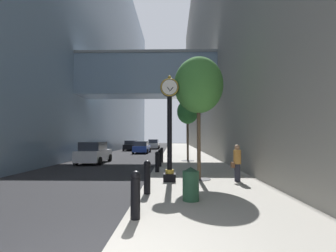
% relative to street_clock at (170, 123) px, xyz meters
% --- Properties ---
extents(ground_plane, '(110.00, 110.00, 0.00)m').
position_rel_street_clock_xyz_m(ground_plane, '(-1.07, 19.94, -2.79)').
color(ground_plane, '#262628').
rests_on(ground_plane, ground).
extents(sidewalk_right, '(5.21, 80.00, 0.14)m').
position_rel_street_clock_xyz_m(sidewalk_right, '(1.53, 22.94, -2.72)').
color(sidewalk_right, '#9E998E').
rests_on(sidewalk_right, ground).
extents(building_block_left, '(22.34, 80.00, 32.76)m').
position_rel_street_clock_xyz_m(building_block_left, '(-13.31, 22.86, 13.53)').
color(building_block_left, '#758EA8').
rests_on(building_block_left, ground).
extents(building_block_right, '(9.00, 80.00, 33.22)m').
position_rel_street_clock_xyz_m(building_block_right, '(8.64, 22.94, 13.82)').
color(building_block_right, gray).
rests_on(building_block_right, ground).
extents(street_clock, '(0.84, 0.55, 4.82)m').
position_rel_street_clock_xyz_m(street_clock, '(0.00, 0.00, 0.00)').
color(street_clock, black).
rests_on(street_clock, sidewalk_right).
extents(bollard_nearest, '(0.25, 0.25, 1.17)m').
position_rel_street_clock_xyz_m(bollard_nearest, '(-0.75, -4.92, -2.04)').
color(bollard_nearest, black).
rests_on(bollard_nearest, sidewalk_right).
extents(bollard_second, '(0.25, 0.25, 1.17)m').
position_rel_street_clock_xyz_m(bollard_second, '(-0.75, -2.35, -2.04)').
color(bollard_second, black).
rests_on(bollard_second, sidewalk_right).
extents(bollard_fourth, '(0.25, 0.25, 1.17)m').
position_rel_street_clock_xyz_m(bollard_fourth, '(-0.75, 2.80, -2.04)').
color(bollard_fourth, black).
rests_on(bollard_fourth, sidewalk_right).
extents(bollard_fifth, '(0.25, 0.25, 1.17)m').
position_rel_street_clock_xyz_m(bollard_fifth, '(-0.75, 5.37, -2.04)').
color(bollard_fifth, black).
rests_on(bollard_fifth, sidewalk_right).
extents(bollard_sixth, '(0.25, 0.25, 1.17)m').
position_rel_street_clock_xyz_m(bollard_sixth, '(-0.75, 7.94, -2.04)').
color(bollard_sixth, black).
rests_on(bollard_sixth, sidewalk_right).
extents(street_tree_near, '(2.35, 2.35, 5.85)m').
position_rel_street_clock_xyz_m(street_tree_near, '(1.39, 0.58, 1.81)').
color(street_tree_near, '#333335').
rests_on(street_tree_near, sidewalk_right).
extents(street_tree_mid_near, '(1.80, 1.80, 5.18)m').
position_rel_street_clock_xyz_m(street_tree_mid_near, '(1.39, 9.35, 1.44)').
color(street_tree_mid_near, '#333335').
rests_on(street_tree_mid_near, sidewalk_right).
extents(trash_bin, '(0.53, 0.53, 1.05)m').
position_rel_street_clock_xyz_m(trash_bin, '(0.72, -3.21, -2.12)').
color(trash_bin, '#234C33').
rests_on(trash_bin, sidewalk_right).
extents(pedestrian_walking, '(0.49, 0.39, 1.65)m').
position_rel_street_clock_xyz_m(pedestrian_walking, '(3.05, 0.06, -1.79)').
color(pedestrian_walking, '#23232D').
rests_on(pedestrian_walking, sidewalk_right).
extents(car_silver_near, '(2.03, 4.59, 1.71)m').
position_rel_street_clock_xyz_m(car_silver_near, '(-3.42, 32.17, -1.97)').
color(car_silver_near, '#B7BABF').
rests_on(car_silver_near, ground).
extents(car_black_mid, '(2.00, 4.59, 1.59)m').
position_rel_street_clock_xyz_m(car_black_mid, '(-6.60, 27.01, -2.02)').
color(car_black_mid, black).
rests_on(car_black_mid, ground).
extents(car_blue_far, '(2.11, 4.10, 1.58)m').
position_rel_street_clock_xyz_m(car_blue_far, '(-4.02, 20.63, -2.02)').
color(car_blue_far, navy).
rests_on(car_blue_far, ground).
extents(car_white_trailing, '(2.07, 4.08, 1.73)m').
position_rel_street_clock_xyz_m(car_white_trailing, '(-6.29, 8.41, -1.96)').
color(car_white_trailing, silver).
rests_on(car_white_trailing, ground).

